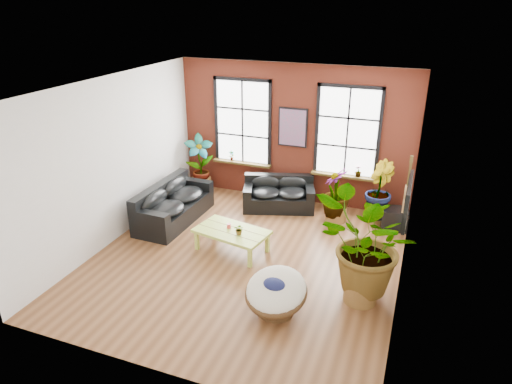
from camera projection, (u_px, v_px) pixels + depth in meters
room at (248, 177)px, 8.75m from camera, size 6.04×6.54×3.54m
sofa_back at (279, 194)px, 11.45m from camera, size 1.92×1.34×0.80m
sofa_left at (172, 204)px, 10.79m from camera, size 1.00×2.28×0.89m
coffee_table at (232, 233)px, 9.47m from camera, size 1.63×1.12×0.58m
papasan_chair at (276, 292)px, 7.59m from camera, size 1.19×1.20×0.79m
poster at (293, 127)px, 11.28m from camera, size 0.74×0.06×0.98m
tv_wall_unit at (407, 200)px, 8.27m from camera, size 0.13×1.86×1.20m
media_box at (394, 219)px, 10.46m from camera, size 0.65×0.57×0.49m
pot_back_left at (201, 184)px, 12.49m from camera, size 0.63×0.63×0.39m
pot_back_right at (375, 215)px, 10.80m from camera, size 0.57×0.57×0.34m
pot_right_wall at (360, 290)px, 7.97m from camera, size 0.61×0.61×0.43m
pot_mid at (336, 213)px, 10.87m from camera, size 0.55×0.55×0.36m
floor_plant_back_left at (200, 161)px, 12.19m from camera, size 0.92×0.85×1.45m
floor_plant_back_right at (378, 190)px, 10.52m from camera, size 0.77×0.87×1.36m
floor_plant_right_wall at (366, 247)px, 7.66m from camera, size 2.10×2.15×1.81m
floor_plant_mid at (336, 193)px, 10.64m from camera, size 0.72×0.72×1.16m
table_plant at (239, 229)px, 9.23m from camera, size 0.21×0.19×0.23m
sill_plant_left at (232, 156)px, 12.13m from camera, size 0.17×0.17×0.27m
sill_plant_right at (358, 171)px, 11.05m from camera, size 0.19×0.19×0.27m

